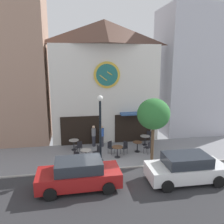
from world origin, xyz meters
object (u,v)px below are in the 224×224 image
(cafe_chair_facing_street, at_px, (79,146))
(pedestrian_grey, at_px, (94,136))
(street_tree, at_px, (154,114))
(cafe_table_center_left, at_px, (74,143))
(cafe_chair_right_end, at_px, (97,151))
(street_lamp, at_px, (100,131))
(parked_car_white, at_px, (186,168))
(parked_car_red, at_px, (79,174))
(cafe_chair_mid_row, at_px, (111,147))
(cafe_chair_near_lamp, at_px, (125,147))
(cafe_table_center_right, at_px, (117,150))
(cafe_table_near_curb, at_px, (137,145))
(cafe_chair_by_entrance, at_px, (77,157))
(cafe_table_near_door, at_px, (86,153))
(cafe_chair_under_awning, at_px, (148,147))
(cafe_table_center, at_px, (145,138))
(pedestrian_blue, at_px, (102,136))
(cafe_chair_outer, at_px, (148,136))

(cafe_chair_facing_street, relative_size, pedestrian_grey, 0.54)
(street_tree, distance_m, cafe_chair_facing_street, 5.91)
(cafe_table_center_left, xyz_separation_m, cafe_chair_right_end, (1.56, -1.79, -0.02))
(street_lamp, height_order, parked_car_white, street_lamp)
(street_tree, relative_size, cafe_chair_facing_street, 4.76)
(cafe_chair_facing_street, bearing_deg, street_tree, -27.87)
(cafe_table_center_left, height_order, cafe_chair_facing_street, cafe_chair_facing_street)
(street_tree, height_order, parked_car_red, street_tree)
(cafe_chair_right_end, relative_size, pedestrian_grey, 0.54)
(street_tree, distance_m, cafe_chair_mid_row, 4.16)
(cafe_chair_near_lamp, height_order, pedestrian_grey, pedestrian_grey)
(cafe_table_center_right, bearing_deg, cafe_table_near_curb, 24.75)
(cafe_chair_near_lamp, bearing_deg, cafe_chair_by_entrance, -160.23)
(cafe_table_near_curb, distance_m, parked_car_white, 4.78)
(cafe_table_near_door, distance_m, cafe_chair_near_lamp, 2.88)
(cafe_table_near_door, xyz_separation_m, cafe_chair_mid_row, (1.81, 0.82, 0.01))
(street_lamp, bearing_deg, cafe_chair_facing_street, 120.84)
(street_lamp, xyz_separation_m, parked_car_white, (4.39, -2.79, -1.53))
(cafe_table_near_curb, bearing_deg, parked_car_white, -72.11)
(cafe_chair_near_lamp, height_order, parked_car_white, parked_car_white)
(street_lamp, distance_m, cafe_chair_under_awning, 4.19)
(cafe_table_center, relative_size, pedestrian_grey, 0.46)
(parked_car_red, bearing_deg, pedestrian_blue, 71.36)
(cafe_chair_mid_row, height_order, cafe_chair_outer, same)
(cafe_chair_facing_street, relative_size, cafe_chair_outer, 1.00)
(cafe_chair_mid_row, xyz_separation_m, pedestrian_blue, (-0.43, 1.53, 0.33))
(cafe_chair_facing_street, relative_size, cafe_chair_under_awning, 1.00)
(cafe_chair_by_entrance, distance_m, pedestrian_blue, 3.55)
(cafe_chair_outer, bearing_deg, parked_car_red, -133.63)
(cafe_table_center_right, bearing_deg, cafe_chair_mid_row, 115.01)
(cafe_chair_near_lamp, relative_size, pedestrian_blue, 0.54)
(pedestrian_grey, bearing_deg, cafe_chair_by_entrance, -113.53)
(cafe_chair_by_entrance, height_order, parked_car_white, parked_car_white)
(cafe_chair_by_entrance, height_order, cafe_chair_near_lamp, same)
(cafe_chair_mid_row, bearing_deg, cafe_chair_facing_street, 168.81)
(street_tree, bearing_deg, cafe_chair_outer, 74.67)
(cafe_chair_under_awning, xyz_separation_m, cafe_chair_near_lamp, (-1.66, 0.31, 0.00))
(street_tree, distance_m, cafe_chair_by_entrance, 5.55)
(street_lamp, relative_size, cafe_table_near_door, 6.07)
(pedestrian_grey, xyz_separation_m, parked_car_white, (4.52, -6.20, -0.10))
(cafe_table_near_door, distance_m, parked_car_red, 3.47)
(cafe_chair_facing_street, bearing_deg, parked_car_white, -41.11)
(cafe_table_near_door, relative_size, cafe_chair_mid_row, 0.83)
(cafe_table_near_curb, relative_size, cafe_chair_outer, 0.83)
(pedestrian_grey, bearing_deg, cafe_table_center_left, -160.87)
(cafe_table_center_left, xyz_separation_m, cafe_table_near_curb, (4.59, -1.12, -0.03))
(cafe_chair_under_awning, distance_m, pedestrian_blue, 3.70)
(cafe_table_center_right, xyz_separation_m, cafe_chair_mid_row, (-0.35, 0.74, -0.04))
(street_tree, bearing_deg, pedestrian_grey, 133.18)
(cafe_chair_facing_street, relative_size, cafe_chair_by_entrance, 1.00)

